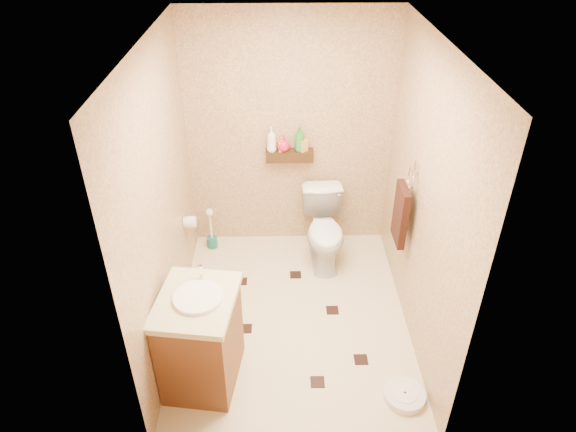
{
  "coord_description": "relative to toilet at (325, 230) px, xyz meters",
  "views": [
    {
      "loc": [
        -0.1,
        -3.33,
        3.26
      ],
      "look_at": [
        -0.03,
        0.25,
        0.92
      ],
      "focal_mm": 32.0,
      "sensor_mm": 36.0,
      "label": 1
    }
  ],
  "objects": [
    {
      "name": "toilet_brush",
      "position": [
        -1.16,
        0.24,
        -0.2
      ],
      "size": [
        0.11,
        0.11,
        0.47
      ],
      "color": "#186160",
      "rests_on": "ground"
    },
    {
      "name": "ceiling",
      "position": [
        -0.34,
        -0.83,
        2.04
      ],
      "size": [
        2.0,
        2.5,
        0.02
      ],
      "primitive_type": "cube",
      "color": "silver",
      "rests_on": "wall_back"
    },
    {
      "name": "bottle_b",
      "position": [
        -0.42,
        0.34,
        0.78
      ],
      "size": [
        0.08,
        0.07,
        0.15
      ],
      "primitive_type": "imported",
      "rotation": [
        0.0,
        0.0,
        1.72
      ],
      "color": "yellow",
      "rests_on": "wall_shelf"
    },
    {
      "name": "toilet",
      "position": [
        0.0,
        0.0,
        0.0
      ],
      "size": [
        0.44,
        0.73,
        0.73
      ],
      "primitive_type": "imported",
      "rotation": [
        0.0,
        0.0,
        0.05
      ],
      "color": "white",
      "rests_on": "ground"
    },
    {
      "name": "bottle_d",
      "position": [
        -0.25,
        0.34,
        0.83
      ],
      "size": [
        0.12,
        0.12,
        0.25
      ],
      "primitive_type": "imported",
      "rotation": [
        0.0,
        0.0,
        5.97
      ],
      "color": "#2B8231",
      "rests_on": "wall_shelf"
    },
    {
      "name": "bottle_c",
      "position": [
        -0.4,
        0.34,
        0.79
      ],
      "size": [
        0.17,
        0.17,
        0.16
      ],
      "primitive_type": "imported",
      "rotation": [
        0.0,
        0.0,
        3.83
      ],
      "color": "red",
      "rests_on": "wall_shelf"
    },
    {
      "name": "ground",
      "position": [
        -0.34,
        -0.83,
        -0.36
      ],
      "size": [
        2.5,
        2.5,
        0.0
      ],
      "primitive_type": "plane",
      "color": "beige",
      "rests_on": "ground"
    },
    {
      "name": "towel_ring",
      "position": [
        0.57,
        -0.58,
        0.58
      ],
      "size": [
        0.12,
        0.3,
        0.76
      ],
      "color": "silver",
      "rests_on": "wall_right"
    },
    {
      "name": "wall_shelf",
      "position": [
        -0.34,
        0.34,
        0.66
      ],
      "size": [
        0.46,
        0.14,
        0.1
      ],
      "primitive_type": "cube",
      "color": "#3E2511",
      "rests_on": "wall_back"
    },
    {
      "name": "toilet_paper",
      "position": [
        -1.28,
        -0.18,
        0.24
      ],
      "size": [
        0.12,
        0.11,
        0.12
      ],
      "color": "silver",
      "rests_on": "wall_left"
    },
    {
      "name": "vanity",
      "position": [
        -1.04,
        -1.46,
        0.05
      ],
      "size": [
        0.63,
        0.73,
        0.93
      ],
      "rotation": [
        0.0,
        0.0,
        -0.14
      ],
      "color": "brown",
      "rests_on": "ground"
    },
    {
      "name": "bottle_e",
      "position": [
        -0.22,
        0.34,
        0.8
      ],
      "size": [
        0.11,
        0.11,
        0.18
      ],
      "primitive_type": "imported",
      "rotation": [
        0.0,
        0.0,
        5.38
      ],
      "color": "gold",
      "rests_on": "wall_shelf"
    },
    {
      "name": "bathroom_scale",
      "position": [
        0.48,
        -1.7,
        -0.33
      ],
      "size": [
        0.33,
        0.33,
        0.06
      ],
      "rotation": [
        0.0,
        0.0,
        0.07
      ],
      "color": "silver",
      "rests_on": "ground"
    },
    {
      "name": "wall_front",
      "position": [
        -0.34,
        -2.08,
        0.84
      ],
      "size": [
        2.0,
        0.04,
        2.4
      ],
      "primitive_type": "cube",
      "color": "tan",
      "rests_on": "ground"
    },
    {
      "name": "wall_right",
      "position": [
        0.66,
        -0.83,
        0.84
      ],
      "size": [
        0.04,
        2.5,
        2.4
      ],
      "primitive_type": "cube",
      "color": "tan",
      "rests_on": "ground"
    },
    {
      "name": "floor_accents",
      "position": [
        -0.3,
        -0.86,
        -0.36
      ],
      "size": [
        1.14,
        1.41,
        0.01
      ],
      "color": "black",
      "rests_on": "ground"
    },
    {
      "name": "wall_back",
      "position": [
        -0.34,
        0.42,
        0.84
      ],
      "size": [
        2.0,
        0.04,
        2.4
      ],
      "primitive_type": "cube",
      "color": "tan",
      "rests_on": "ground"
    },
    {
      "name": "wall_left",
      "position": [
        -1.34,
        -0.83,
        0.84
      ],
      "size": [
        0.04,
        2.5,
        2.4
      ],
      "primitive_type": "cube",
      "color": "tan",
      "rests_on": "ground"
    },
    {
      "name": "bottle_a",
      "position": [
        -0.52,
        0.34,
        0.83
      ],
      "size": [
        0.1,
        0.1,
        0.24
      ],
      "primitive_type": "imported",
      "rotation": [
        0.0,
        0.0,
        3.26
      ],
      "color": "white",
      "rests_on": "wall_shelf"
    }
  ]
}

